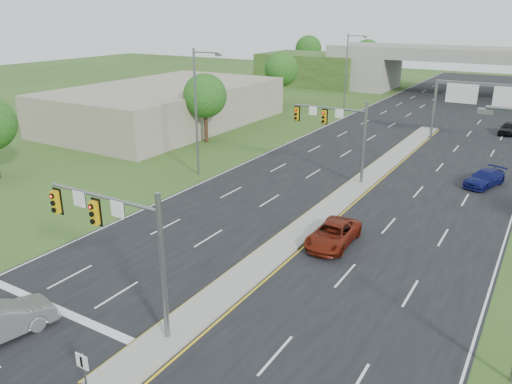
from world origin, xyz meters
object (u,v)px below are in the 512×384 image
Objects in this scene: car_far_b at (485,178)px; car_far_c at (508,128)px; car_far_a at (333,234)px; signal_mast_near at (120,233)px; keep_right_sign at (84,370)px; overpass at (473,75)px; signal_mast_far at (339,127)px; sign_gantry at (488,97)px.

car_far_c reaches higher than car_far_b.
car_far_c reaches higher than car_far_a.
signal_mast_near is 5.94m from keep_right_sign.
overpass reaches higher than signal_mast_near.
car_far_b is (11.28, 4.96, -4.04)m from signal_mast_far.
signal_mast_far is 12.97m from car_far_b.
overpass is (2.26, 55.07, -1.17)m from signal_mast_far.
sign_gantry is 32.68m from car_far_a.
signal_mast_near is 1.68× the size of car_far_c.
signal_mast_far is 0.60× the size of sign_gantry.
signal_mast_near is 1.00× the size of signal_mast_far.
car_far_b is at bearing -83.72° from car_far_c.
sign_gantry is 8.45m from car_far_c.
keep_right_sign is 50.04m from sign_gantry.
car_far_a is at bearing 81.70° from keep_right_sign.
car_far_c is at bearing 67.83° from signal_mast_far.
sign_gantry is at bearing -79.21° from overpass.
overpass is (-6.68, 35.08, -1.69)m from sign_gantry.
sign_gantry is at bearing 117.68° from car_far_b.
signal_mast_far is 29.28m from car_far_c.
overpass is (2.26, 80.07, -1.17)m from signal_mast_near.
overpass is at bearing 100.79° from sign_gantry.
car_far_a is (4.80, -12.10, -4.01)m from signal_mast_far.
car_far_a is 1.21× the size of car_far_c.
car_far_a is at bearing -97.37° from sign_gantry.
signal_mast_far is at bearing -114.11° from sign_gantry.
keep_right_sign is 35.58m from car_far_b.
sign_gantry reaches higher than car_far_a.
keep_right_sign is (2.26, -29.45, -3.21)m from signal_mast_far.
overpass is 15.90× the size of car_far_a.
car_far_b is (9.02, 34.41, -0.83)m from keep_right_sign.
keep_right_sign is at bearing -63.06° from signal_mast_near.
signal_mast_near is at bearing -101.25° from sign_gantry.
signal_mast_near is 14.33m from car_far_a.
car_far_b is at bearing -79.80° from overpass.
signal_mast_near reaches higher than car_far_b.
car_far_a is at bearing -91.96° from car_far_b.
car_far_c is at bearing 109.74° from car_far_b.
sign_gantry is 2.30× the size of car_far_a.
overpass is 29.65m from car_far_c.
car_far_a is at bearing 69.60° from signal_mast_near.
signal_mast_far is at bearing 94.39° from keep_right_sign.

